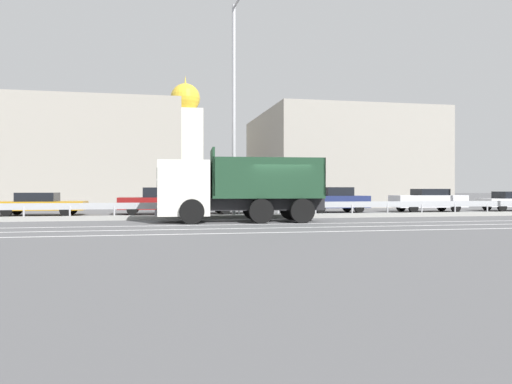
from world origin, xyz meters
The scene contains 18 objects.
ground_plane centered at (0.00, 0.00, 0.00)m, with size 320.00×320.00×0.00m, color #565659.
lane_strip_0 centered at (-1.54, -1.40, 0.00)m, with size 60.85×0.16×0.01m, color silver.
lane_strip_1 centered at (-1.54, -3.38, 0.00)m, with size 60.85×0.16×0.01m, color silver.
lane_strip_2 centered at (-1.54, -5.32, 0.00)m, with size 60.85×0.16×0.01m, color silver.
median_island centered at (0.00, 2.92, 0.09)m, with size 33.47×1.10×0.18m, color gray.
median_guardrail centered at (0.00, 4.00, 0.57)m, with size 60.85×0.09×0.78m.
dump_truck centered at (-2.61, 0.48, 1.32)m, with size 7.45×3.23×3.22m.
median_road_sign centered at (-4.90, 2.92, 1.15)m, with size 0.67×0.16×2.24m.
street_lamp_1 centered at (-1.47, 2.87, 5.75)m, with size 0.71×1.88×10.59m.
parked_car_2 centered at (-11.52, 7.91, 0.65)m, with size 4.85×2.16×1.26m.
parked_car_3 centered at (-5.14, 7.94, 0.77)m, with size 4.38×1.99×1.55m.
parked_car_4 centered at (-0.20, 8.12, 0.67)m, with size 4.02×2.21×1.30m.
parked_car_5 centered at (5.71, 8.02, 0.79)m, with size 4.13×2.10×1.57m.
parked_car_6 centered at (11.87, 7.54, 0.76)m, with size 4.69×1.87×1.48m.
parked_car_7 centered at (18.06, 7.70, 0.67)m, with size 4.13×1.88×1.30m.
background_building_0 centered at (-12.23, 24.96, 4.47)m, with size 18.14×12.03×8.94m, color gray.
background_building_1 centered at (11.21, 21.90, 4.10)m, with size 14.17×15.03×8.20m, color gray.
church_tower centered at (-1.88, 33.87, 6.41)m, with size 3.60×3.60×13.98m.
Camera 1 is at (-5.42, -21.43, 1.44)m, focal length 35.00 mm.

